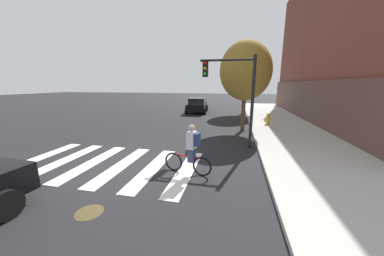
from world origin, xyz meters
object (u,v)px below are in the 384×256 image
manhole_cover (89,212)px  fire_hydrant (268,119)px  traffic_light_near (234,86)px  street_tree_near (245,71)px  sedan_mid (197,105)px  cyclist (191,150)px  street_tree_mid (245,72)px

manhole_cover → fire_hydrant: size_ratio=0.82×
traffic_light_near → street_tree_near: (0.59, 3.58, 0.87)m
street_tree_near → manhole_cover: bearing=-111.6°
sedan_mid → traffic_light_near: size_ratio=1.09×
fire_hydrant → cyclist: bearing=-112.6°
cyclist → sedan_mid: bearing=100.1°
cyclist → street_tree_mid: street_tree_mid is taller
manhole_cover → street_tree_near: bearing=68.4°
traffic_light_near → street_tree_near: size_ratio=0.76×
cyclist → traffic_light_near: 4.09m
sedan_mid → street_tree_mid: size_ratio=0.74×
sedan_mid → fire_hydrant: size_ratio=5.85×
cyclist → street_tree_near: street_tree_near is taller
cyclist → traffic_light_near: bearing=69.1°
manhole_cover → fire_hydrant: fire_hydrant is taller
manhole_cover → sedan_mid: size_ratio=0.14×
fire_hydrant → street_tree_mid: (-1.59, 5.82, 3.62)m
manhole_cover → traffic_light_near: 7.24m
cyclist → traffic_light_near: traffic_light_near is taller
street_tree_near → street_tree_mid: street_tree_mid is taller
street_tree_near → street_tree_mid: size_ratio=0.90×
manhole_cover → street_tree_mid: bearing=77.0°
fire_hydrant → street_tree_mid: 7.03m
fire_hydrant → street_tree_near: 4.16m
traffic_light_near → street_tree_mid: size_ratio=0.68×
cyclist → fire_hydrant: 9.58m
manhole_cover → fire_hydrant: 12.67m
manhole_cover → street_tree_mid: 18.12m
traffic_light_near → street_tree_mid: (0.82, 11.33, 1.29)m
cyclist → fire_hydrant: (3.68, 8.84, -0.31)m
traffic_light_near → street_tree_near: bearing=80.6°
traffic_light_near → fire_hydrant: size_ratio=5.38×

